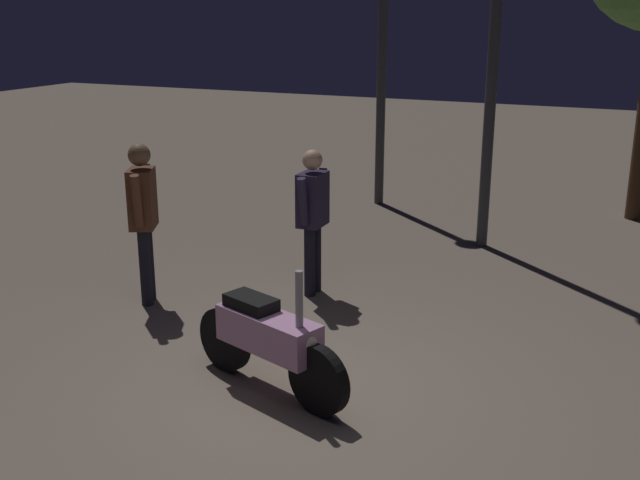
{
  "coord_description": "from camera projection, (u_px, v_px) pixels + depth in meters",
  "views": [
    {
      "loc": [
        2.44,
        -5.03,
        2.99
      ],
      "look_at": [
        -0.25,
        0.95,
        1.0
      ],
      "focal_mm": 43.27,
      "sensor_mm": 36.0,
      "label": 1
    }
  ],
  "objects": [
    {
      "name": "person_rider_beside",
      "position": [
        143.0,
        210.0,
        7.85
      ],
      "size": [
        0.37,
        0.64,
        1.69
      ],
      "rotation": [
        0.0,
        0.0,
        3.59
      ],
      "color": "black",
      "rests_on": "ground_plane"
    },
    {
      "name": "person_bystander_far",
      "position": [
        313.0,
        210.0,
        8.13
      ],
      "size": [
        0.25,
        0.66,
        1.58
      ],
      "rotation": [
        0.0,
        0.0,
        3.16
      ],
      "color": "black",
      "rests_on": "ground_plane"
    },
    {
      "name": "motorcycle_pink_foreground",
      "position": [
        268.0,
        340.0,
        6.15
      ],
      "size": [
        1.6,
        0.64,
        1.11
      ],
      "rotation": [
        0.0,
        0.0,
        -0.34
      ],
      "color": "black",
      "rests_on": "ground_plane"
    },
    {
      "name": "ground_plane",
      "position": [
        300.0,
        393.0,
        6.22
      ],
      "size": [
        40.0,
        40.0,
        0.0
      ],
      "primitive_type": "plane",
      "color": "#756656"
    },
    {
      "name": "streetlamp_far",
      "position": [
        383.0,
        19.0,
        11.42
      ],
      "size": [
        0.36,
        0.36,
        4.34
      ],
      "color": "#38383D",
      "rests_on": "ground_plane"
    }
  ]
}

